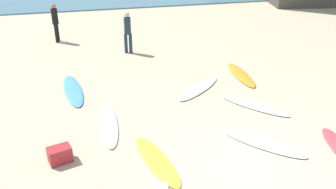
# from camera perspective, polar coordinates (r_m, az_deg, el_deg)

# --- Properties ---
(ground_plane) EXTENTS (120.00, 120.00, 0.00)m
(ground_plane) POSITION_cam_1_polar(r_m,az_deg,el_deg) (9.13, 11.77, -10.55)
(ground_plane) COLOR #C6B28E
(surfboard_0) EXTENTS (1.82, 2.03, 0.07)m
(surfboard_0) POSITION_cam_1_polar(r_m,az_deg,el_deg) (11.70, 13.21, -1.68)
(surfboard_0) COLOR silver
(surfboard_0) RESTS_ON ground_plane
(surfboard_1) EXTENTS (0.58, 2.57, 0.07)m
(surfboard_1) POSITION_cam_1_polar(r_m,az_deg,el_deg) (10.59, -9.22, -4.45)
(surfboard_1) COLOR silver
(surfboard_1) RESTS_ON ground_plane
(surfboard_2) EXTENTS (0.89, 2.64, 0.07)m
(surfboard_2) POSITION_cam_1_polar(r_m,az_deg,el_deg) (12.77, -14.42, 0.64)
(surfboard_2) COLOR #4C97D5
(surfboard_2) RESTS_ON ground_plane
(surfboard_3) EXTENTS (1.05, 2.31, 0.06)m
(surfboard_3) POSITION_cam_1_polar(r_m,az_deg,el_deg) (9.02, -1.73, -10.16)
(surfboard_3) COLOR yellow
(surfboard_3) RESTS_ON ground_plane
(surfboard_5) EXTENTS (0.57, 2.30, 0.09)m
(surfboard_5) POSITION_cam_1_polar(r_m,az_deg,el_deg) (13.81, 11.18, 3.01)
(surfboard_5) COLOR orange
(surfboard_5) RESTS_ON ground_plane
(surfboard_6) EXTENTS (1.93, 2.01, 0.08)m
(surfboard_6) POSITION_cam_1_polar(r_m,az_deg,el_deg) (9.92, 14.57, -7.31)
(surfboard_6) COLOR white
(surfboard_6) RESTS_ON ground_plane
(surfboard_7) EXTENTS (2.07, 1.92, 0.07)m
(surfboard_7) POSITION_cam_1_polar(r_m,az_deg,el_deg) (12.55, 4.77, 0.96)
(surfboard_7) COLOR silver
(surfboard_7) RESTS_ON ground_plane
(beachgoer_near) EXTENTS (0.33, 0.34, 1.76)m
(beachgoer_near) POSITION_cam_1_polar(r_m,az_deg,el_deg) (17.74, -16.98, 10.81)
(beachgoer_near) COLOR black
(beachgoer_near) RESTS_ON ground_plane
(beachgoer_mid) EXTENTS (0.36, 0.36, 1.75)m
(beachgoer_mid) POSITION_cam_1_polar(r_m,az_deg,el_deg) (15.65, -6.24, 9.80)
(beachgoer_mid) COLOR #1E3342
(beachgoer_mid) RESTS_ON ground_plane
(beach_cooler) EXTENTS (0.62, 0.51, 0.39)m
(beach_cooler) POSITION_cam_1_polar(r_m,az_deg,el_deg) (9.30, -16.33, -8.88)
(beach_cooler) COLOR #B2282D
(beach_cooler) RESTS_ON ground_plane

